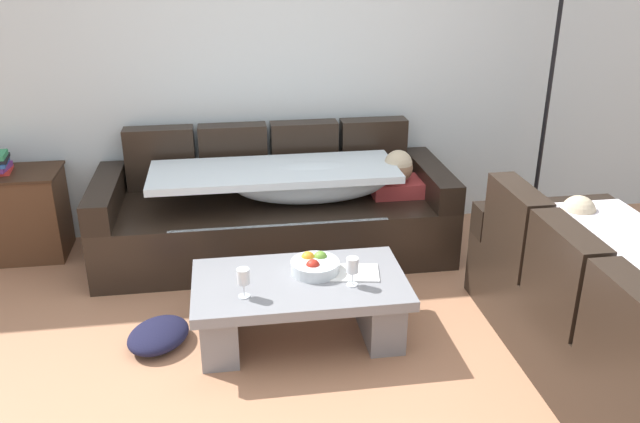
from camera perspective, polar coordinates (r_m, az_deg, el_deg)
name	(u,v)px	position (r m, az deg, el deg)	size (l,w,h in m)	color
ground_plane	(324,388)	(3.52, 0.39, -15.07)	(14.00, 14.00, 0.00)	#B47B58
back_wall	(280,55)	(4.98, -3.51, 13.42)	(9.00, 0.10, 2.70)	silver
couch_along_wall	(280,210)	(4.75, -3.47, 0.10)	(2.49, 0.92, 0.88)	black
couch_near_window	(618,319)	(3.76, 24.48, -8.50)	(0.92, 2.04, 0.88)	black
coffee_table	(300,301)	(3.77, -1.76, -7.81)	(1.20, 0.68, 0.38)	gray
fruit_bowl	(315,265)	(3.77, -0.46, -4.70)	(0.28, 0.28, 0.10)	silver
wine_glass_near_left	(243,278)	(3.50, -6.68, -5.72)	(0.07, 0.07, 0.17)	silver
wine_glass_near_right	(352,266)	(3.60, 2.83, -4.79)	(0.07, 0.07, 0.17)	silver
open_magazine	(354,273)	(3.77, 2.98, -5.33)	(0.28, 0.21, 0.01)	white
side_cabinet	(13,215)	(5.18, -25.10, -0.24)	(0.72, 0.44, 0.64)	#4F311D
floor_lamp	(545,91)	(5.15, 18.98, 9.91)	(0.33, 0.31, 1.95)	black
crumpled_garment	(158,335)	(3.92, -13.86, -10.38)	(0.40, 0.32, 0.12)	#191933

